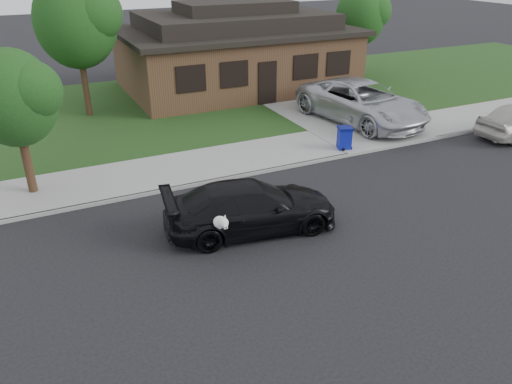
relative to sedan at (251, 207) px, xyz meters
name	(u,v)px	position (x,y,z in m)	size (l,w,h in m)	color
ground	(312,215)	(2.00, -0.05, -0.72)	(120.00, 120.00, 0.00)	black
sidewalk	(244,158)	(2.00, 4.95, -0.66)	(60.00, 3.00, 0.12)	gray
curb	(261,172)	(2.00, 3.45, -0.66)	(60.00, 0.12, 0.12)	gray
lawn	(180,105)	(2.00, 12.95, -0.65)	(60.00, 13.00, 0.13)	#193814
driveway	(311,105)	(8.00, 9.95, -0.65)	(4.50, 13.00, 0.14)	gray
sedan	(251,207)	(0.00, 0.00, 0.00)	(5.17, 2.71, 1.43)	black
minivan	(362,102)	(8.58, 6.55, 0.33)	(3.01, 6.53, 1.81)	silver
recycling_bin	(344,138)	(5.94, 4.00, -0.15)	(0.68, 0.68, 0.89)	#0E199C
house	(235,51)	(6.00, 14.95, 1.42)	(12.60, 8.60, 4.65)	#422B1C
tree_0	(80,20)	(-2.33, 12.83, 3.76)	(3.78, 3.60, 6.34)	#332114
tree_1	(364,15)	(14.14, 14.35, 3.00)	(3.15, 3.00, 5.25)	#332114
tree_2	(18,97)	(-5.38, 5.06, 2.55)	(2.73, 2.60, 4.59)	#332114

